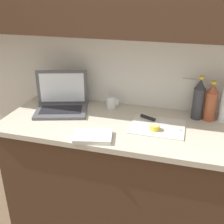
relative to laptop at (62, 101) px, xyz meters
The scene contains 10 objects.
wall_back 0.97m from the laptop, 11.54° to the left, with size 5.20×0.38×2.60m.
counter_unit 0.91m from the laptop, ahead, with size 2.12×0.64×0.89m.
laptop is the anchor object (origin of this frame).
cutting_board 0.71m from the laptop, ahead, with size 0.34×0.28×0.01m, color silver.
knife 0.67m from the laptop, ahead, with size 0.28×0.15×0.02m.
lemon_half_cut 0.71m from the laptop, 11.67° to the right, with size 0.06×0.06×0.03m.
bottle_oil_tall 1.02m from the laptop, ahead, with size 0.08×0.08×0.27m.
bottle_water_clear 0.95m from the laptop, ahead, with size 0.07×0.07×0.30m.
measuring_cup 0.36m from the laptop, 21.80° to the left, with size 0.10×0.08×0.09m.
dish_towel 0.49m from the laptop, 43.19° to the right, with size 0.22×0.16×0.02m, color silver.
Camera 1 is at (0.12, -1.59, 1.71)m, focal length 45.00 mm.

